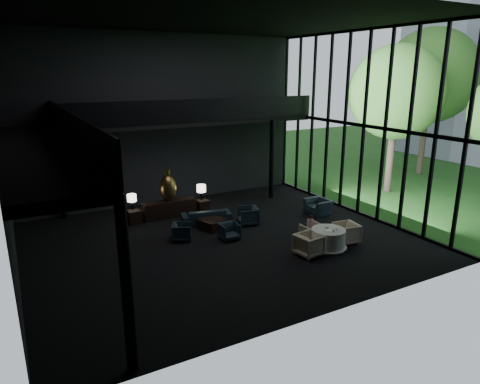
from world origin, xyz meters
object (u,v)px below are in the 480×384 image
side_table_left (134,217)px  dining_chair_east (346,231)px  lounge_armchair_west (182,232)px  window_armchair (318,204)px  coffee_table (212,224)px  dining_chair_west (309,242)px  bronze_urn (168,187)px  table_lamp_right (201,189)px  console (169,209)px  child (310,222)px  dining_table (328,240)px  sofa (206,213)px  lounge_armchair_east (248,214)px  side_table_right (203,206)px  table_lamp_left (132,199)px  lounge_armchair_south (229,231)px  dining_chair_north (312,232)px

side_table_left → dining_chair_east: size_ratio=0.63×
lounge_armchair_west → window_armchair: window_armchair is taller
side_table_left → coffee_table: 3.44m
window_armchair → coffee_table: bearing=-99.3°
dining_chair_east → dining_chair_west: bearing=-74.6°
dining_chair_west → lounge_armchair_west: bearing=36.3°
bronze_urn → table_lamp_right: bronze_urn is taller
console → window_armchair: size_ratio=2.27×
bronze_urn → child: bronze_urn is taller
bronze_urn → dining_chair_east: size_ratio=1.52×
coffee_table → dining_table: size_ratio=0.68×
bronze_urn → sofa: (1.13, -1.51, -0.94)m
dining_table → dining_chair_east: 0.99m
side_table_left → dining_table: 8.19m
coffee_table → dining_chair_east: dining_chair_east is taller
side_table_left → lounge_armchair_east: size_ratio=0.67×
coffee_table → dining_table: (2.84, -3.89, 0.12)m
window_armchair → dining_table: bearing=-36.1°
bronze_urn → dining_chair_east: 7.84m
coffee_table → dining_chair_west: dining_chair_west is taller
lounge_armchair_east → dining_chair_east: dining_chair_east is taller
bronze_urn → table_lamp_right: bearing=0.9°
sofa → lounge_armchair_east: (1.48, -1.03, 0.02)m
table_lamp_right → dining_table: size_ratio=0.50×
side_table_right → dining_table: size_ratio=0.40×
table_lamp_left → sofa: table_lamp_left is taller
coffee_table → lounge_armchair_south: bearing=-86.9°
table_lamp_left → side_table_right: 3.30m
dining_chair_west → side_table_right: bearing=3.7°
table_lamp_left → lounge_armchair_west: 3.22m
dining_chair_north → dining_chair_east: bearing=147.7°
sofa → dining_table: sofa is taller
coffee_table → side_table_right: bearing=76.0°
child → console: bearing=-53.3°
side_table_right → dining_table: dining_table is taller
coffee_table → bronze_urn: bearing=114.3°
coffee_table → console: bearing=114.9°
window_armchair → lounge_armchair_east: bearing=-98.7°
side_table_left → child: 7.45m
side_table_right → lounge_armchair_south: (-0.48, -3.59, 0.05)m
bronze_urn → lounge_armchair_east: size_ratio=1.61×
lounge_armchair_east → dining_chair_west: (0.30, -3.80, 0.05)m
lounge_armchair_south → dining_chair_east: 4.45m
lounge_armchair_east → dining_chair_east: (2.25, -3.55, 0.02)m
bronze_urn → side_table_right: bearing=-3.6°
lounge_armchair_east → window_armchair: 3.48m
dining_table → dining_chair_north: size_ratio=1.80×
table_lamp_left → coffee_table: size_ratio=0.70×
side_table_left → side_table_right: 3.20m
console → window_armchair: bearing=-25.2°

